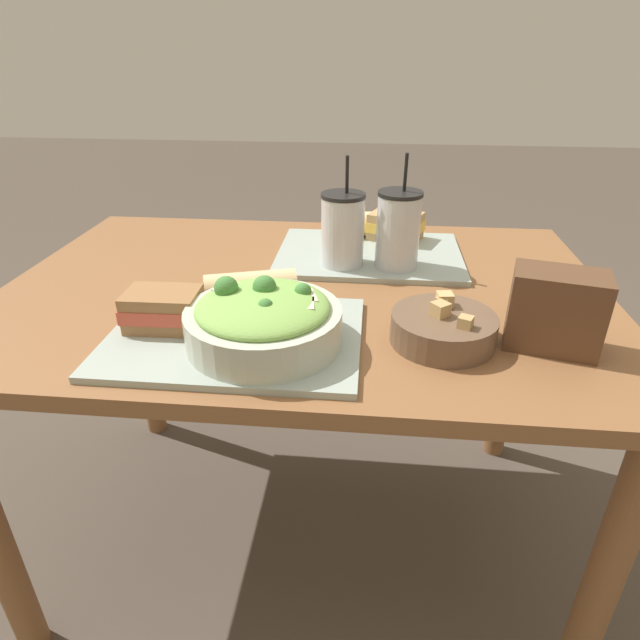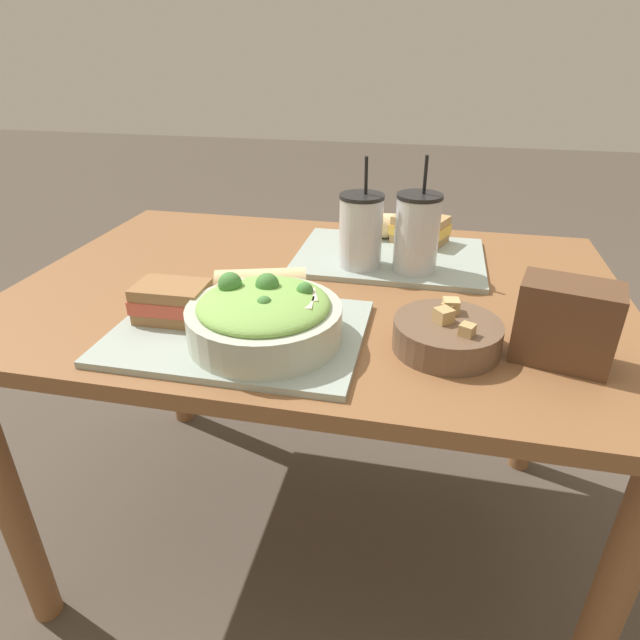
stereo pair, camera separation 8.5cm
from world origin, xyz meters
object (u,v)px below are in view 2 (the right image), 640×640
(baguette_far, at_px, (399,226))
(drink_cup_dark, at_px, (361,233))
(sandwich_near, at_px, (172,302))
(drink_cup_red, at_px, (417,235))
(soup_bowl, at_px, (447,334))
(salad_bowl, at_px, (264,316))
(baguette_near, at_px, (262,285))
(sandwich_far, at_px, (420,229))
(chip_bag, at_px, (565,323))

(baguette_far, bearing_deg, drink_cup_dark, 155.32)
(sandwich_near, relative_size, drink_cup_red, 0.54)
(soup_bowl, height_order, baguette_far, same)
(salad_bowl, xyz_separation_m, baguette_far, (0.17, 0.55, -0.01))
(baguette_near, bearing_deg, salad_bowl, -177.88)
(sandwich_far, xyz_separation_m, drink_cup_red, (-0.00, -0.18, 0.04))
(sandwich_near, height_order, drink_cup_red, drink_cup_red)
(soup_bowl, height_order, sandwich_near, sandwich_near)
(soup_bowl, bearing_deg, sandwich_near, -178.36)
(baguette_near, height_order, drink_cup_red, drink_cup_red)
(drink_cup_dark, distance_m, chip_bag, 0.47)
(drink_cup_red, bearing_deg, chip_bag, -50.97)
(baguette_near, relative_size, drink_cup_red, 0.74)
(soup_bowl, distance_m, baguette_near, 0.35)
(baguette_near, height_order, baguette_far, same)
(baguette_far, distance_m, chip_bag, 0.58)
(sandwich_near, bearing_deg, baguette_near, 37.96)
(baguette_near, distance_m, baguette_far, 0.46)
(salad_bowl, distance_m, sandwich_near, 0.18)
(salad_bowl, height_order, sandwich_far, salad_bowl)
(chip_bag, bearing_deg, soup_bowl, -165.04)
(baguette_near, xyz_separation_m, baguette_far, (0.22, 0.41, -0.00))
(salad_bowl, height_order, baguette_far, salad_bowl)
(drink_cup_red, bearing_deg, baguette_near, -142.15)
(soup_bowl, xyz_separation_m, baguette_near, (-0.34, 0.09, 0.01))
(soup_bowl, xyz_separation_m, drink_cup_red, (-0.07, 0.30, 0.06))
(chip_bag, bearing_deg, drink_cup_red, 142.81)
(salad_bowl, height_order, chip_bag, chip_bag)
(drink_cup_dark, height_order, chip_bag, drink_cup_dark)
(soup_bowl, xyz_separation_m, chip_bag, (0.17, 0.00, 0.04))
(sandwich_near, distance_m, chip_bag, 0.64)
(baguette_near, xyz_separation_m, chip_bag, (0.51, -0.09, 0.02))
(baguette_far, bearing_deg, baguette_near, 145.79)
(drink_cup_red, distance_m, chip_bag, 0.38)
(baguette_near, distance_m, sandwich_far, 0.47)
(soup_bowl, bearing_deg, drink_cup_dark, 121.65)
(baguette_far, bearing_deg, salad_bowl, 156.94)
(salad_bowl, bearing_deg, soup_bowl, 9.94)
(salad_bowl, distance_m, sandwich_far, 0.58)
(salad_bowl, distance_m, drink_cup_red, 0.42)
(sandwich_near, relative_size, drink_cup_dark, 0.55)
(baguette_near, distance_m, drink_cup_red, 0.34)
(chip_bag, bearing_deg, baguette_near, -176.05)
(salad_bowl, relative_size, baguette_far, 1.84)
(sandwich_far, relative_size, baguette_far, 1.09)
(sandwich_far, height_order, baguette_far, sandwich_far)
(baguette_near, bearing_deg, sandwich_far, -51.98)
(drink_cup_red, bearing_deg, drink_cup_dark, -180.00)
(drink_cup_red, bearing_deg, baguette_far, 103.71)
(chip_bag, bearing_deg, baguette_far, 134.07)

